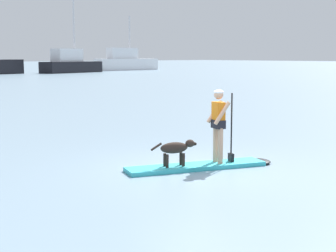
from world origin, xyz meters
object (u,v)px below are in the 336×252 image
dog (176,149)px  moored_boat_starboard (70,64)px  person_paddler (219,121)px  moored_boat_far_port (126,62)px  paddleboard (205,166)px

dog → moored_boat_starboard: bearing=61.3°
person_paddler → moored_boat_far_port: bearing=55.0°
paddleboard → dog: dog is taller
person_paddler → moored_boat_starboard: (32.14, 61.00, 0.27)m
paddleboard → person_paddler: 1.10m
paddleboard → moored_boat_starboard: (32.46, 60.88, 1.32)m
paddleboard → moored_boat_starboard: size_ratio=0.32×
moored_boat_far_port → dog: bearing=-125.8°
moored_boat_starboard → moored_boat_far_port: moored_boat_starboard is taller
dog → moored_boat_far_port: bearing=54.2°
paddleboard → moored_boat_far_port: size_ratio=0.29×
person_paddler → moored_boat_far_port: size_ratio=0.14×
person_paddler → moored_boat_far_port: (46.13, 65.81, 0.39)m
paddleboard → person_paddler: bearing=-20.1°
dog → moored_boat_starboard: moored_boat_starboard is taller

